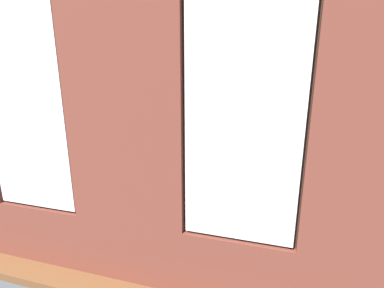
{
  "coord_description": "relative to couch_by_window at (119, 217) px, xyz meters",
  "views": [
    {
      "loc": [
        -1.46,
        5.41,
        2.39
      ],
      "look_at": [
        0.03,
        0.4,
        0.92
      ],
      "focal_mm": 28.0,
      "sensor_mm": 36.0,
      "label": 1
    }
  ],
  "objects": [
    {
      "name": "potted_plant_mid_room_small",
      "position": [
        -1.32,
        -2.97,
        -0.01
      ],
      "size": [
        0.28,
        0.28,
        0.51
      ],
      "color": "#9E5638",
      "rests_on": "ground_plane"
    },
    {
      "name": "potted_plant_corner_near_left",
      "position": [
        -3.06,
        -4.44,
        0.38
      ],
      "size": [
        0.9,
        0.85,
        1.22
      ],
      "color": "brown",
      "rests_on": "ground_plane"
    },
    {
      "name": "potted_plant_corner_far_left",
      "position": [
        -3.05,
        0.1,
        0.31
      ],
      "size": [
        0.92,
        0.86,
        1.2
      ],
      "color": "gray",
      "rests_on": "ground_plane"
    },
    {
      "name": "table_plant_small",
      "position": [
        -0.54,
        -2.39,
        0.19
      ],
      "size": [
        0.13,
        0.13,
        0.21
      ],
      "color": "beige",
      "rests_on": "coffee_table"
    },
    {
      "name": "couch_by_window",
      "position": [
        0.0,
        0.0,
        0.0
      ],
      "size": [
        2.09,
        0.87,
        0.8
      ],
      "color": "black",
      "rests_on": "ground_plane"
    },
    {
      "name": "cup_ceramic",
      "position": [
        -0.85,
        -2.64,
        0.12
      ],
      "size": [
        0.08,
        0.08,
        0.09
      ],
      "primitive_type": "cylinder",
      "color": "silver",
      "rests_on": "coffee_table"
    },
    {
      "name": "couch_left",
      "position": [
        -2.9,
        -2.05,
        -0.0
      ],
      "size": [
        0.91,
        2.11,
        0.8
      ],
      "rotation": [
        0.0,
        0.0,
        1.55
      ],
      "color": "black",
      "rests_on": "ground_plane"
    },
    {
      "name": "tv_flatscreen",
      "position": [
        2.19,
        -2.09,
        0.58
      ],
      "size": [
        1.19,
        0.2,
        0.82
      ],
      "color": "black",
      "rests_on": "media_console"
    },
    {
      "name": "potted_plant_between_couches",
      "position": [
        -1.49,
        -0.05,
        0.28
      ],
      "size": [
        0.79,
        0.83,
        1.04
      ],
      "color": "#47423D",
      "rests_on": "ground_plane"
    },
    {
      "name": "candle_jar",
      "position": [
        -0.23,
        -2.61,
        0.13
      ],
      "size": [
        0.08,
        0.08,
        0.1
      ],
      "primitive_type": "cylinder",
      "color": "#B7333D",
      "rests_on": "coffee_table"
    },
    {
      "name": "brick_wall_with_windows",
      "position": [
        -0.53,
        0.65,
        1.27
      ],
      "size": [
        6.14,
        0.3,
        3.29
      ],
      "color": "brown",
      "rests_on": "ground_plane"
    },
    {
      "name": "white_wall_right",
      "position": [
        2.49,
        -2.0,
        1.32
      ],
      "size": [
        0.1,
        5.46,
        3.29
      ],
      "primitive_type": "cube",
      "color": "silver",
      "rests_on": "ground_plane"
    },
    {
      "name": "potted_plant_foreground_right",
      "position": [
        1.88,
        -4.38,
        0.32
      ],
      "size": [
        0.85,
        0.92,
        1.3
      ],
      "color": "gray",
      "rests_on": "ground_plane"
    },
    {
      "name": "coffee_table",
      "position": [
        -0.43,
        -2.51,
        0.03
      ],
      "size": [
        1.56,
        0.78,
        0.41
      ],
      "color": "olive",
      "rests_on": "ground_plane"
    },
    {
      "name": "ground_plane",
      "position": [
        -0.53,
        -2.2,
        -0.38
      ],
      "size": [
        6.74,
        6.46,
        0.1
      ],
      "primitive_type": "cube",
      "color": "brown"
    },
    {
      "name": "media_console",
      "position": [
        2.19,
        -2.09,
        -0.08
      ],
      "size": [
        0.97,
        0.42,
        0.49
      ],
      "primitive_type": "cube",
      "color": "black",
      "rests_on": "ground_plane"
    },
    {
      "name": "potted_plant_by_left_couch",
      "position": [
        -2.5,
        -3.55,
        0.11
      ],
      "size": [
        0.38,
        0.38,
        0.64
      ],
      "color": "gray",
      "rests_on": "ground_plane"
    },
    {
      "name": "remote_gray",
      "position": [
        -0.43,
        -2.51,
        0.09
      ],
      "size": [
        0.11,
        0.18,
        0.02
      ],
      "primitive_type": "cube",
      "rotation": [
        0.0,
        0.0,
        3.54
      ],
      "color": "#59595B",
      "rests_on": "coffee_table"
    },
    {
      "name": "potted_plant_near_tv",
      "position": [
        1.64,
        -1.15,
        0.28
      ],
      "size": [
        0.74,
        0.77,
        1.19
      ],
      "color": "brown",
      "rests_on": "ground_plane"
    }
  ]
}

